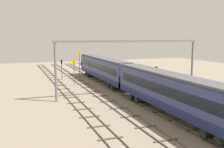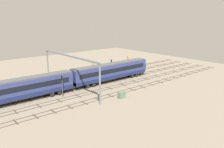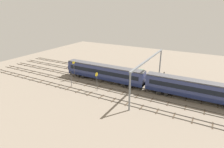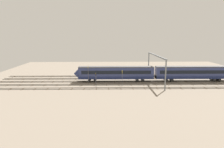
{
  "view_description": "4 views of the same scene",
  "coord_description": "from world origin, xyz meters",
  "px_view_note": "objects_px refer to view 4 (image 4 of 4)",
  "views": [
    {
      "loc": [
        -45.15,
        16.58,
        9.14
      ],
      "look_at": [
        3.35,
        -1.55,
        1.71
      ],
      "focal_mm": 42.17,
      "sensor_mm": 36.0,
      "label": 1
    },
    {
      "loc": [
        -35.09,
        -46.79,
        17.34
      ],
      "look_at": [
        5.21,
        0.68,
        1.77
      ],
      "focal_mm": 37.65,
      "sensor_mm": 36.0,
      "label": 2
    },
    {
      "loc": [
        -21.81,
        43.08,
        20.49
      ],
      "look_at": [
        2.93,
        -1.96,
        1.96
      ],
      "focal_mm": 30.01,
      "sensor_mm": 36.0,
      "label": 3
    },
    {
      "loc": [
        7.08,
        64.49,
        14.65
      ],
      "look_at": [
        5.72,
        -0.46,
        2.42
      ],
      "focal_mm": 32.7,
      "sensor_mm": 36.0,
      "label": 4
    }
  ],
  "objects_px": {
    "overhead_gantry": "(156,61)",
    "signal_light_trackside_approach": "(164,71)",
    "speed_sign_near_foreground": "(122,75)",
    "speed_sign_mid_trackside": "(88,72)",
    "relay_cabinet": "(133,73)",
    "train": "(152,73)",
    "signal_light_trackside_departure": "(96,78)"
  },
  "relations": [
    {
      "from": "overhead_gantry",
      "to": "signal_light_trackside_approach",
      "type": "bearing_deg",
      "value": -143.51
    },
    {
      "from": "speed_sign_near_foreground",
      "to": "overhead_gantry",
      "type": "bearing_deg",
      "value": -150.42
    },
    {
      "from": "speed_sign_mid_trackside",
      "to": "relay_cabinet",
      "type": "xyz_separation_m",
      "value": [
        -15.64,
        -14.35,
        -2.88
      ]
    },
    {
      "from": "train",
      "to": "speed_sign_near_foreground",
      "type": "height_order",
      "value": "train"
    },
    {
      "from": "speed_sign_near_foreground",
      "to": "speed_sign_mid_trackside",
      "type": "bearing_deg",
      "value": -18.7
    },
    {
      "from": "train",
      "to": "overhead_gantry",
      "type": "distance_m",
      "value": 4.2
    },
    {
      "from": "speed_sign_near_foreground",
      "to": "signal_light_trackside_departure",
      "type": "height_order",
      "value": "speed_sign_near_foreground"
    },
    {
      "from": "overhead_gantry",
      "to": "speed_sign_mid_trackside",
      "type": "bearing_deg",
      "value": 7.8
    },
    {
      "from": "speed_sign_near_foreground",
      "to": "signal_light_trackside_approach",
      "type": "relative_size",
      "value": 1.03
    },
    {
      "from": "train",
      "to": "overhead_gantry",
      "type": "bearing_deg",
      "value": -167.26
    },
    {
      "from": "train",
      "to": "signal_light_trackside_approach",
      "type": "distance_m",
      "value": 5.24
    },
    {
      "from": "speed_sign_near_foreground",
      "to": "signal_light_trackside_departure",
      "type": "bearing_deg",
      "value": 7.62
    },
    {
      "from": "signal_light_trackside_departure",
      "to": "speed_sign_near_foreground",
      "type": "bearing_deg",
      "value": -172.38
    },
    {
      "from": "speed_sign_near_foreground",
      "to": "speed_sign_mid_trackside",
      "type": "relative_size",
      "value": 0.87
    },
    {
      "from": "train",
      "to": "speed_sign_near_foreground",
      "type": "xyz_separation_m",
      "value": [
        10.26,
        6.17,
        0.62
      ]
    },
    {
      "from": "signal_light_trackside_approach",
      "to": "train",
      "type": "bearing_deg",
      "value": 31.87
    },
    {
      "from": "speed_sign_near_foreground",
      "to": "relay_cabinet",
      "type": "height_order",
      "value": "speed_sign_near_foreground"
    },
    {
      "from": "speed_sign_mid_trackside",
      "to": "signal_light_trackside_departure",
      "type": "distance_m",
      "value": 5.24
    },
    {
      "from": "train",
      "to": "relay_cabinet",
      "type": "height_order",
      "value": "train"
    },
    {
      "from": "overhead_gantry",
      "to": "speed_sign_mid_trackside",
      "type": "relative_size",
      "value": 4.19
    },
    {
      "from": "overhead_gantry",
      "to": "train",
      "type": "bearing_deg",
      "value": 12.74
    },
    {
      "from": "overhead_gantry",
      "to": "speed_sign_near_foreground",
      "type": "distance_m",
      "value": 13.42
    },
    {
      "from": "overhead_gantry",
      "to": "signal_light_trackside_departure",
      "type": "xyz_separation_m",
      "value": [
        18.9,
        7.42,
        -3.93
      ]
    },
    {
      "from": "train",
      "to": "signal_light_trackside_departure",
      "type": "distance_m",
      "value": 19.28
    },
    {
      "from": "signal_light_trackside_approach",
      "to": "relay_cabinet",
      "type": "xyz_separation_m",
      "value": [
        9.28,
        -8.88,
        -2.4
      ]
    },
    {
      "from": "relay_cabinet",
      "to": "speed_sign_mid_trackside",
      "type": "bearing_deg",
      "value": 42.55
    },
    {
      "from": "signal_light_trackside_departure",
      "to": "speed_sign_mid_trackside",
      "type": "bearing_deg",
      "value": -59.89
    },
    {
      "from": "overhead_gantry",
      "to": "speed_sign_near_foreground",
      "type": "xyz_separation_m",
      "value": [
        11.28,
        6.4,
        -3.45
      ]
    },
    {
      "from": "signal_light_trackside_approach",
      "to": "speed_sign_near_foreground",
      "type": "bearing_deg",
      "value": 31.28
    },
    {
      "from": "relay_cabinet",
      "to": "signal_light_trackside_approach",
      "type": "bearing_deg",
      "value": 136.26
    },
    {
      "from": "overhead_gantry",
      "to": "speed_sign_near_foreground",
      "type": "relative_size",
      "value": 4.79
    },
    {
      "from": "speed_sign_near_foreground",
      "to": "signal_light_trackside_departure",
      "type": "distance_m",
      "value": 7.71
    }
  ]
}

